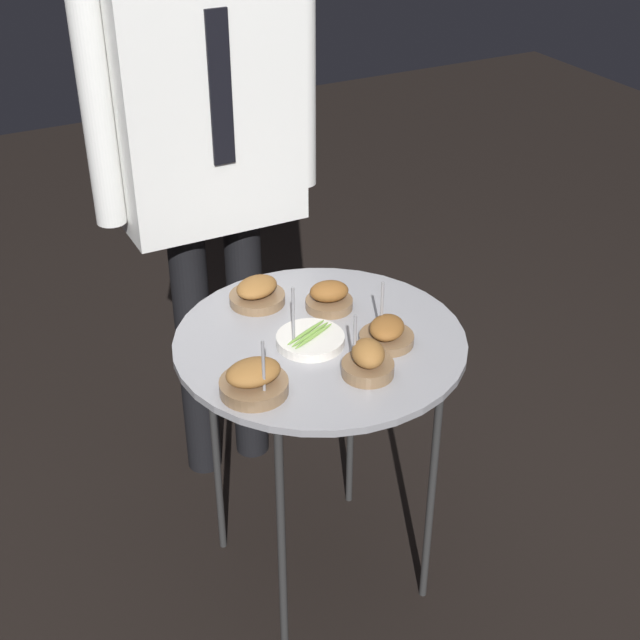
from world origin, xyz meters
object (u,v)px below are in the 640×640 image
bowl_asparagus_front_right (310,339)px  bowl_roast_back_right (387,333)px  bowl_roast_front_left (257,293)px  serving_cart (320,358)px  bowl_roast_near_rim (368,361)px  waiter_figure (207,136)px  bowl_roast_mid_left (329,297)px  bowl_roast_far_rim (254,380)px

bowl_asparagus_front_right → bowl_roast_back_right: size_ratio=1.14×
bowl_roast_front_left → bowl_roast_back_right: bearing=-57.9°
serving_cart → bowl_roast_near_rim: bearing=-81.8°
bowl_asparagus_front_right → bowl_roast_back_right: bearing=-25.6°
serving_cart → bowl_roast_near_rim: bowl_roast_near_rim is taller
serving_cart → waiter_figure: 0.68m
bowl_roast_mid_left → bowl_roast_near_rim: bearing=-101.3°
serving_cart → bowl_roast_back_right: bowl_roast_back_right is taller
waiter_figure → bowl_asparagus_front_right: bearing=-89.2°
bowl_roast_front_left → bowl_roast_back_right: size_ratio=0.97×
waiter_figure → bowl_roast_mid_left: bearing=-74.8°
bowl_roast_near_rim → bowl_roast_far_rim: bowl_roast_far_rim is taller
bowl_roast_far_rim → bowl_asparagus_front_right: bearing=30.3°
bowl_roast_far_rim → waiter_figure: bearing=75.2°
bowl_roast_far_rim → bowl_roast_back_right: (0.35, 0.04, -0.00)m
serving_cart → bowl_asparagus_front_right: (-0.03, -0.01, 0.07)m
bowl_asparagus_front_right → bowl_roast_far_rim: (-0.19, -0.11, 0.02)m
serving_cart → bowl_roast_mid_left: 0.17m
bowl_roast_near_rim → bowl_roast_mid_left: bowl_roast_near_rim is taller
bowl_roast_far_rim → bowl_roast_mid_left: (0.31, 0.24, -0.00)m
bowl_roast_front_left → waiter_figure: 0.46m
bowl_asparagus_front_right → bowl_roast_near_rim: 0.18m
bowl_roast_front_left → waiter_figure: waiter_figure is taller
bowl_roast_far_rim → waiter_figure: (0.18, 0.70, 0.29)m
serving_cart → bowl_roast_mid_left: bearing=53.4°
bowl_roast_near_rim → bowl_roast_mid_left: 0.30m
bowl_roast_front_left → bowl_roast_mid_left: size_ratio=1.19×
bowl_roast_mid_left → serving_cart: bearing=-126.6°
bowl_roast_far_rim → bowl_roast_mid_left: bearing=37.7°
bowl_asparagus_front_right → bowl_roast_back_right: (0.16, -0.08, 0.01)m
bowl_roast_mid_left → bowl_roast_back_right: 0.21m
bowl_roast_mid_left → bowl_roast_back_right: size_ratio=0.82×
bowl_roast_near_rim → waiter_figure: size_ratio=0.08×
bowl_roast_back_right → waiter_figure: waiter_figure is taller
serving_cart → waiter_figure: waiter_figure is taller
serving_cart → bowl_roast_mid_left: (0.08, 0.11, 0.09)m
serving_cart → bowl_roast_front_left: (-0.06, 0.22, 0.08)m
serving_cart → waiter_figure: bearing=94.0°
bowl_roast_front_left → bowl_roast_far_rim: 0.38m
bowl_asparagus_front_right → waiter_figure: 0.66m
serving_cart → bowl_roast_back_right: (0.13, -0.09, 0.08)m
bowl_roast_mid_left → waiter_figure: size_ratio=0.07×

